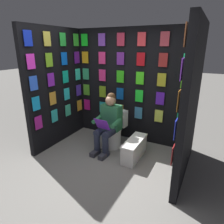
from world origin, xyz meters
TOP-DOWN VIEW (x-y plane):
  - ground_plane at (0.00, 0.00)m, footprint 30.00×30.00m
  - display_wall_back at (0.00, -1.70)m, footprint 2.71×0.14m
  - display_wall_left at (-1.35, -0.82)m, footprint 0.14×1.65m
  - display_wall_right at (1.35, -0.82)m, footprint 0.14×1.65m
  - toilet at (0.14, -1.15)m, footprint 0.42×0.57m
  - person_reading at (0.16, -0.93)m, footprint 0.54×0.70m
  - comic_longbox_near at (-0.44, -0.88)m, footprint 0.26×0.77m

SIDE VIEW (x-z plane):
  - ground_plane at x=0.00m, z-range 0.00..0.00m
  - comic_longbox_near at x=-0.44m, z-range 0.00..0.38m
  - toilet at x=0.14m, z-range -0.06..0.71m
  - person_reading at x=0.16m, z-range 0.00..1.20m
  - display_wall_back at x=0.00m, z-range 0.00..2.45m
  - display_wall_left at x=-1.35m, z-range 0.01..2.45m
  - display_wall_right at x=1.35m, z-range 0.01..2.45m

